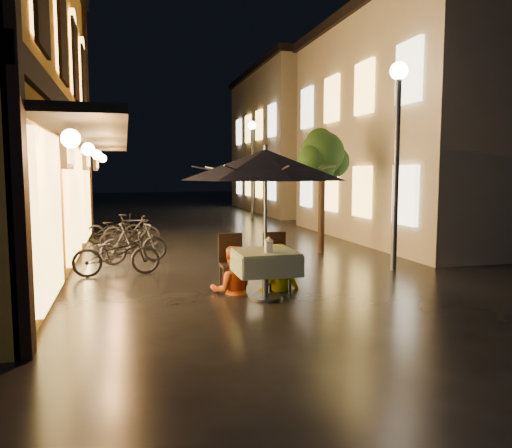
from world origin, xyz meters
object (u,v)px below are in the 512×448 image
object	(u,v)px
table_lantern	(269,244)
bicycle_0	(117,254)
patio_umbrella	(266,165)
person_orange	(232,247)
cafe_table	(265,263)
streetlamp_near	(397,128)
person_yellow	(278,245)

from	to	relation	value
table_lantern	bicycle_0	xyz separation A→B (m)	(-2.35, 2.64, -0.48)
patio_umbrella	person_orange	bearing A→B (deg)	128.01
cafe_table	bicycle_0	size ratio (longest dim) A/B	0.59
patio_umbrella	cafe_table	bearing A→B (deg)	-63.43
cafe_table	table_lantern	xyz separation A→B (m)	(-0.00, -0.18, 0.33)
streetlamp_near	cafe_table	xyz separation A→B (m)	(-3.21, -1.56, -2.33)
person_orange	person_yellow	world-z (taller)	person_yellow
cafe_table	person_orange	world-z (taller)	person_orange
patio_umbrella	bicycle_0	distance (m)	3.80
bicycle_0	cafe_table	bearing A→B (deg)	-140.37
person_orange	person_yellow	xyz separation A→B (m)	(0.81, -0.01, 0.00)
person_orange	bicycle_0	bearing A→B (deg)	-40.10
cafe_table	streetlamp_near	bearing A→B (deg)	25.93
person_orange	bicycle_0	xyz separation A→B (m)	(-1.92, 1.90, -0.33)
cafe_table	person_orange	xyz separation A→B (m)	(-0.43, 0.55, 0.19)
streetlamp_near	cafe_table	size ratio (longest dim) A/B	4.27
streetlamp_near	person_orange	distance (m)	4.34
patio_umbrella	table_lantern	xyz separation A→B (m)	(0.00, -0.18, -1.23)
table_lantern	bicycle_0	distance (m)	3.57
cafe_table	person_yellow	world-z (taller)	person_yellow
streetlamp_near	bicycle_0	world-z (taller)	streetlamp_near
streetlamp_near	person_yellow	xyz separation A→B (m)	(-2.83, -1.02, -2.14)
bicycle_0	person_yellow	bearing A→B (deg)	-129.21
cafe_table	table_lantern	world-z (taller)	table_lantern
cafe_table	person_yellow	bearing A→B (deg)	55.22
table_lantern	person_yellow	size ratio (longest dim) A/B	0.16
person_orange	bicycle_0	distance (m)	2.72
person_yellow	bicycle_0	world-z (taller)	person_yellow
bicycle_0	table_lantern	bearing A→B (deg)	-142.43
cafe_table	patio_umbrella	size ratio (longest dim) A/B	0.37
patio_umbrella	bicycle_0	size ratio (longest dim) A/B	1.59
streetlamp_near	person_yellow	distance (m)	3.70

